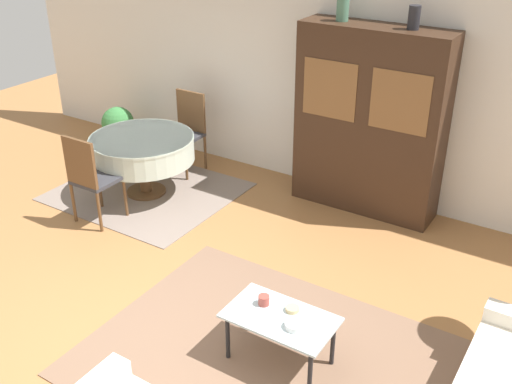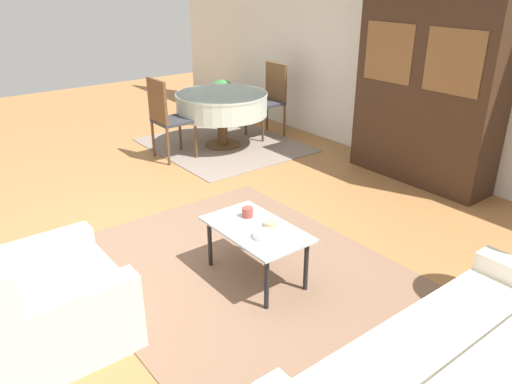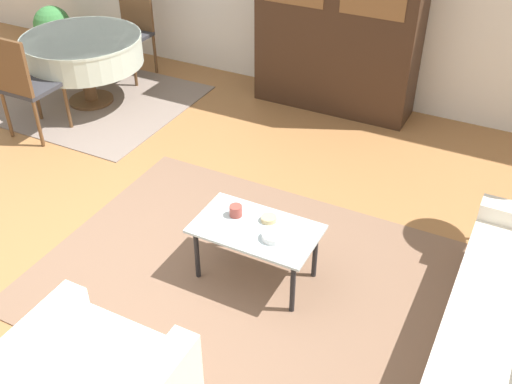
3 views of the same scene
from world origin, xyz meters
name	(u,v)px [view 1 (image 1 of 3)]	position (x,y,z in m)	size (l,w,h in m)	color
ground_plane	(143,356)	(0.00, 0.00, 0.00)	(14.00, 14.00, 0.00)	#9E6B3D
wall_back	(344,83)	(0.00, 3.63, 1.35)	(10.00, 0.06, 2.70)	silver
area_rug	(274,363)	(0.94, 0.50, 0.01)	(2.98, 2.21, 0.01)	brown
dining_rug	(147,192)	(-1.93, 2.23, 0.01)	(2.08, 1.82, 0.01)	gray
coffee_table	(280,322)	(0.96, 0.55, 0.40)	(0.86, 0.50, 0.44)	black
display_cabinet	(370,122)	(0.47, 3.34, 1.06)	(1.66, 0.49, 2.12)	#382316
dining_table	(142,149)	(-1.92, 2.20, 0.60)	(1.25, 1.25, 0.74)	brown
dining_chair_near	(90,175)	(-1.92, 1.35, 0.59)	(0.44, 0.44, 1.04)	brown
dining_chair_far	(187,127)	(-1.92, 3.05, 0.59)	(0.44, 0.44, 1.04)	brown
cup	(264,300)	(0.78, 0.61, 0.49)	(0.09, 0.09, 0.08)	#9E4238
bowl	(295,325)	(1.12, 0.50, 0.47)	(0.16, 0.16, 0.04)	white
bowl_small	(292,309)	(1.01, 0.66, 0.47)	(0.11, 0.11, 0.04)	tan
vase_tall	(343,8)	(0.05, 3.34, 2.25)	(0.13, 0.13, 0.27)	#4C7A60
vase_short	(414,17)	(0.83, 3.34, 2.23)	(0.12, 0.12, 0.24)	#232328
potted_plant	(118,126)	(-3.17, 3.05, 0.36)	(0.46, 0.46, 0.63)	beige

